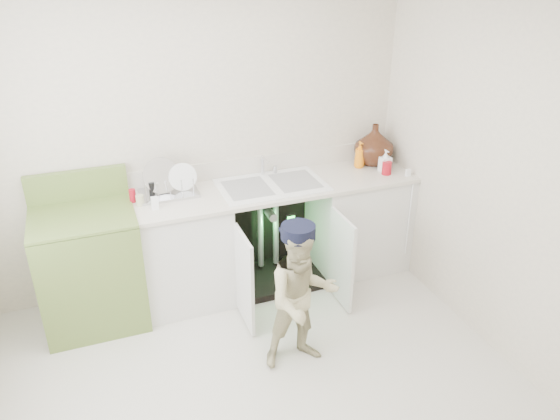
# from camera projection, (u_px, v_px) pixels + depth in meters

# --- Properties ---
(ground) EXTENTS (3.50, 3.50, 0.00)m
(ground) POSITION_uv_depth(u_px,v_px,m) (256.00, 390.00, 3.60)
(ground) COLOR beige
(ground) RESTS_ON ground
(room_shell) EXTENTS (6.00, 5.50, 1.26)m
(room_shell) POSITION_uv_depth(u_px,v_px,m) (252.00, 223.00, 3.05)
(room_shell) COLOR #BEB4A3
(room_shell) RESTS_ON ground
(counter_run) EXTENTS (2.44, 1.02, 1.25)m
(counter_run) POSITION_uv_depth(u_px,v_px,m) (276.00, 230.00, 4.59)
(counter_run) COLOR white
(counter_run) RESTS_ON ground
(avocado_stove) EXTENTS (0.73, 0.65, 1.14)m
(avocado_stove) POSITION_uv_depth(u_px,v_px,m) (91.00, 266.00, 4.10)
(avocado_stove) COLOR #5C7734
(avocado_stove) RESTS_ON ground
(repair_worker) EXTENTS (0.53, 0.90, 1.07)m
(repair_worker) POSITION_uv_depth(u_px,v_px,m) (302.00, 296.00, 3.63)
(repair_worker) COLOR beige
(repair_worker) RESTS_ON ground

